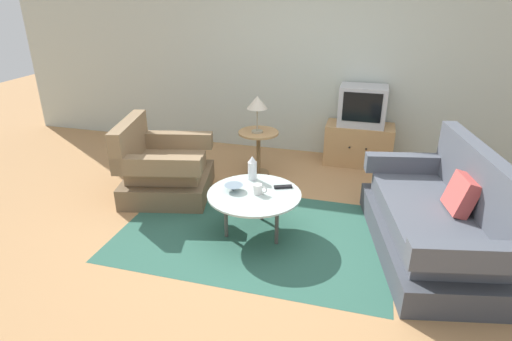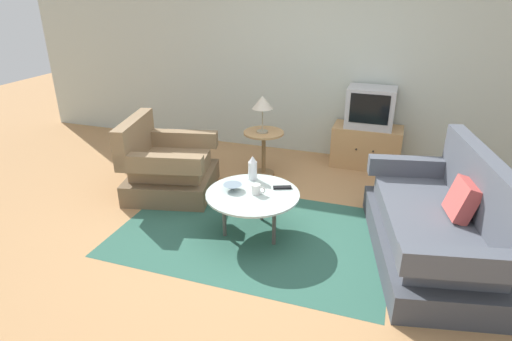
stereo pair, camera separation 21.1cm
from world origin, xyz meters
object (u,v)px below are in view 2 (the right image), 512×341
at_px(armchair, 167,168).
at_px(tv_remote_dark, 282,187).
at_px(television, 371,107).
at_px(bowl, 233,187).
at_px(vase, 253,168).
at_px(table_lamp, 263,104).
at_px(mug, 256,189).
at_px(coffee_table, 253,196).
at_px(tv_stand, 366,146).
at_px(couch, 438,227).
at_px(side_table, 264,144).

distance_m(armchair, tv_remote_dark, 1.51).
xyz_separation_m(television, tv_remote_dark, (-0.62, -1.89, -0.35)).
height_order(bowl, tv_remote_dark, bowl).
bearing_deg(tv_remote_dark, vase, 140.10).
height_order(table_lamp, vase, table_lamp).
bearing_deg(vase, mug, -64.76).
bearing_deg(mug, tv_remote_dark, 43.76).
distance_m(coffee_table, mug, 0.09).
bearing_deg(tv_remote_dark, coffee_table, -164.16).
height_order(tv_stand, television, television).
bearing_deg(coffee_table, bowl, -179.93).
bearing_deg(tv_remote_dark, couch, -24.04).
bearing_deg(vase, tv_remote_dark, -17.47).
relative_size(side_table, vase, 2.27).
bearing_deg(tv_stand, couch, -68.00).
bearing_deg(side_table, tv_stand, 30.71).
bearing_deg(coffee_table, couch, 5.08).
xyz_separation_m(armchair, tv_stand, (2.08, 1.52, -0.02)).
distance_m(vase, mug, 0.33).
distance_m(couch, vase, 1.75).
relative_size(tv_stand, television, 1.48).
bearing_deg(bowl, tv_remote_dark, 23.01).
xyz_separation_m(armchair, couch, (2.85, -0.40, 0.02)).
relative_size(coffee_table, bowl, 4.99).
distance_m(vase, bowl, 0.32).
height_order(armchair, tv_stand, armchair).
xyz_separation_m(tv_stand, television, (0.00, 0.01, 0.52)).
distance_m(coffee_table, tv_remote_dark, 0.30).
distance_m(coffee_table, table_lamp, 1.47).
bearing_deg(side_table, coffee_table, -76.34).
bearing_deg(table_lamp, television, 31.89).
relative_size(side_table, tv_stand, 0.65).
xyz_separation_m(armchair, coffee_table, (1.23, -0.54, 0.11)).
height_order(couch, coffee_table, couch).
height_order(coffee_table, bowl, bowl).
bearing_deg(side_table, table_lamp, -106.38).
relative_size(coffee_table, vase, 3.52).
height_order(mug, tv_remote_dark, mug).
height_order(tv_stand, mug, tv_stand).
bearing_deg(coffee_table, vase, 109.31).
bearing_deg(television, table_lamp, -148.11).
xyz_separation_m(coffee_table, side_table, (-0.33, 1.36, 0.01)).
xyz_separation_m(armchair, table_lamp, (0.89, 0.79, 0.63)).
bearing_deg(table_lamp, armchair, -138.43).
bearing_deg(bowl, armchair, 152.17).
xyz_separation_m(armchair, side_table, (0.90, 0.82, 0.12)).
relative_size(couch, tv_stand, 2.22).
bearing_deg(bowl, television, 63.03).
bearing_deg(armchair, couch, 69.08).
bearing_deg(tv_stand, vase, -118.31).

